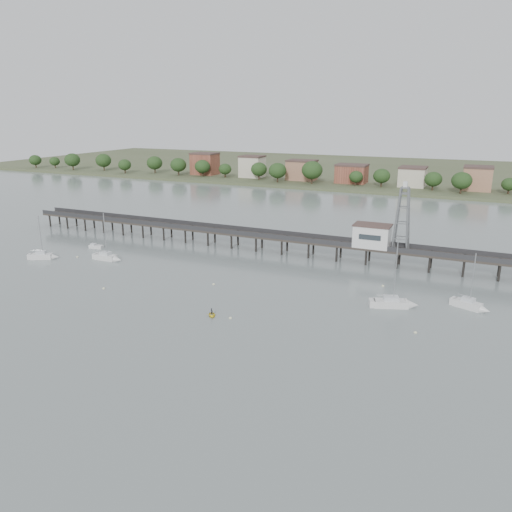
{
  "coord_description": "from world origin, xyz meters",
  "views": [
    {
      "loc": [
        46.45,
        -52.61,
        34.31
      ],
      "look_at": [
        3.78,
        42.0,
        4.0
      ],
      "focal_mm": 35.0,
      "sensor_mm": 36.0,
      "label": 1
    }
  ],
  "objects_px": {
    "lattice_tower": "(403,219)",
    "sailboat_d": "(398,304)",
    "sailboat_a": "(45,256)",
    "pier": "(272,237)",
    "yellow_dinghy": "(212,316)",
    "white_tender": "(96,247)",
    "sailboat_b": "(109,258)",
    "sailboat_e": "(472,306)"
  },
  "relations": [
    {
      "from": "sailboat_d",
      "to": "sailboat_e",
      "type": "bearing_deg",
      "value": -0.33
    },
    {
      "from": "sailboat_b",
      "to": "sailboat_a",
      "type": "height_order",
      "value": "sailboat_b"
    },
    {
      "from": "sailboat_d",
      "to": "sailboat_a",
      "type": "distance_m",
      "value": 82.32
    },
    {
      "from": "sailboat_a",
      "to": "sailboat_e",
      "type": "height_order",
      "value": "sailboat_a"
    },
    {
      "from": "sailboat_b",
      "to": "yellow_dinghy",
      "type": "xyz_separation_m",
      "value": [
        38.63,
        -19.36,
        -0.65
      ]
    },
    {
      "from": "pier",
      "to": "sailboat_d",
      "type": "height_order",
      "value": "sailboat_d"
    },
    {
      "from": "sailboat_b",
      "to": "yellow_dinghy",
      "type": "height_order",
      "value": "sailboat_b"
    },
    {
      "from": "sailboat_b",
      "to": "sailboat_e",
      "type": "xyz_separation_m",
      "value": [
        79.8,
        2.51,
        0.01
      ]
    },
    {
      "from": "pier",
      "to": "sailboat_a",
      "type": "relative_size",
      "value": 13.59
    },
    {
      "from": "pier",
      "to": "yellow_dinghy",
      "type": "height_order",
      "value": "pier"
    },
    {
      "from": "sailboat_b",
      "to": "white_tender",
      "type": "distance_m",
      "value": 12.69
    },
    {
      "from": "sailboat_b",
      "to": "sailboat_e",
      "type": "distance_m",
      "value": 79.84
    },
    {
      "from": "lattice_tower",
      "to": "sailboat_a",
      "type": "distance_m",
      "value": 84.23
    },
    {
      "from": "white_tender",
      "to": "sailboat_a",
      "type": "bearing_deg",
      "value": -118.5
    },
    {
      "from": "sailboat_a",
      "to": "pier",
      "type": "bearing_deg",
      "value": 5.28
    },
    {
      "from": "sailboat_d",
      "to": "yellow_dinghy",
      "type": "bearing_deg",
      "value": -168.4
    },
    {
      "from": "pier",
      "to": "sailboat_b",
      "type": "relative_size",
      "value": 12.48
    },
    {
      "from": "yellow_dinghy",
      "to": "sailboat_d",
      "type": "bearing_deg",
      "value": -2.79
    },
    {
      "from": "sailboat_d",
      "to": "yellow_dinghy",
      "type": "relative_size",
      "value": 5.71
    },
    {
      "from": "pier",
      "to": "white_tender",
      "type": "height_order",
      "value": "pier"
    },
    {
      "from": "sailboat_b",
      "to": "white_tender",
      "type": "relative_size",
      "value": 3.17
    },
    {
      "from": "sailboat_b",
      "to": "sailboat_d",
      "type": "bearing_deg",
      "value": -1.69
    },
    {
      "from": "pier",
      "to": "lattice_tower",
      "type": "distance_m",
      "value": 32.34
    },
    {
      "from": "sailboat_b",
      "to": "yellow_dinghy",
      "type": "distance_m",
      "value": 43.22
    },
    {
      "from": "pier",
      "to": "white_tender",
      "type": "xyz_separation_m",
      "value": [
        -42.64,
        -16.1,
        -3.36
      ]
    },
    {
      "from": "yellow_dinghy",
      "to": "white_tender",
      "type": "bearing_deg",
      "value": 117.51
    },
    {
      "from": "sailboat_a",
      "to": "lattice_tower",
      "type": "bearing_deg",
      "value": -6.03
    },
    {
      "from": "lattice_tower",
      "to": "sailboat_b",
      "type": "relative_size",
      "value": 1.29
    },
    {
      "from": "lattice_tower",
      "to": "sailboat_d",
      "type": "xyz_separation_m",
      "value": [
        3.73,
        -25.14,
        -10.46
      ]
    },
    {
      "from": "white_tender",
      "to": "yellow_dinghy",
      "type": "xyz_separation_m",
      "value": [
        49.1,
        -26.54,
        -0.43
      ]
    },
    {
      "from": "sailboat_e",
      "to": "yellow_dinghy",
      "type": "height_order",
      "value": "sailboat_e"
    },
    {
      "from": "sailboat_d",
      "to": "white_tender",
      "type": "bearing_deg",
      "value": 153.67
    },
    {
      "from": "pier",
      "to": "yellow_dinghy",
      "type": "xyz_separation_m",
      "value": [
        6.46,
        -42.64,
        -3.79
      ]
    },
    {
      "from": "pier",
      "to": "yellow_dinghy",
      "type": "relative_size",
      "value": 64.45
    },
    {
      "from": "pier",
      "to": "sailboat_a",
      "type": "height_order",
      "value": "sailboat_a"
    },
    {
      "from": "lattice_tower",
      "to": "sailboat_d",
      "type": "distance_m",
      "value": 27.48
    },
    {
      "from": "sailboat_d",
      "to": "sailboat_a",
      "type": "bearing_deg",
      "value": 162.73
    },
    {
      "from": "sailboat_b",
      "to": "sailboat_e",
      "type": "bearing_deg",
      "value": 1.68
    },
    {
      "from": "sailboat_a",
      "to": "white_tender",
      "type": "bearing_deg",
      "value": 44.68
    },
    {
      "from": "white_tender",
      "to": "lattice_tower",
      "type": "bearing_deg",
      "value": 3.0
    },
    {
      "from": "sailboat_d",
      "to": "sailboat_a",
      "type": "xyz_separation_m",
      "value": [
        -82.25,
        -3.51,
        0.01
      ]
    },
    {
      "from": "white_tender",
      "to": "yellow_dinghy",
      "type": "relative_size",
      "value": 1.63
    }
  ]
}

